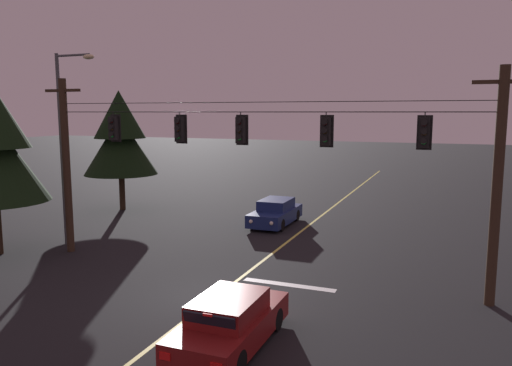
% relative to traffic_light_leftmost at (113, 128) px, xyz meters
% --- Properties ---
extents(ground_plane, '(180.00, 180.00, 0.00)m').
position_rel_traffic_light_leftmost_xyz_m(ground_plane, '(5.87, -2.70, -5.45)').
color(ground_plane, black).
extents(lane_centre_stripe, '(0.14, 60.00, 0.01)m').
position_rel_traffic_light_leftmost_xyz_m(lane_centre_stripe, '(5.87, 6.02, -5.44)').
color(lane_centre_stripe, '#D1C64C').
rests_on(lane_centre_stripe, ground).
extents(stop_bar_paint, '(3.40, 0.36, 0.01)m').
position_rel_traffic_light_leftmost_xyz_m(stop_bar_paint, '(7.77, -0.58, -5.44)').
color(stop_bar_paint, silver).
rests_on(stop_bar_paint, ground).
extents(signal_span_assembly, '(18.62, 0.32, 7.50)m').
position_rel_traffic_light_leftmost_xyz_m(signal_span_assembly, '(5.87, 0.02, -1.54)').
color(signal_span_assembly, '#38281C').
rests_on(signal_span_assembly, ground).
extents(traffic_light_leftmost, '(0.48, 0.41, 1.22)m').
position_rel_traffic_light_leftmost_xyz_m(traffic_light_leftmost, '(0.00, 0.00, 0.00)').
color(traffic_light_leftmost, black).
extents(traffic_light_left_inner, '(0.48, 0.41, 1.22)m').
position_rel_traffic_light_leftmost_xyz_m(traffic_light_left_inner, '(3.09, 0.00, 0.00)').
color(traffic_light_left_inner, black).
extents(traffic_light_centre, '(0.48, 0.41, 1.22)m').
position_rel_traffic_light_leftmost_xyz_m(traffic_light_centre, '(5.66, 0.00, 0.00)').
color(traffic_light_centre, black).
extents(traffic_light_right_inner, '(0.48, 0.41, 1.22)m').
position_rel_traffic_light_leftmost_xyz_m(traffic_light_right_inner, '(8.85, 0.00, 0.00)').
color(traffic_light_right_inner, black).
extents(traffic_light_rightmost, '(0.48, 0.41, 1.22)m').
position_rel_traffic_light_leftmost_xyz_m(traffic_light_rightmost, '(12.07, 0.00, 0.00)').
color(traffic_light_rightmost, black).
extents(car_waiting_near_lane, '(1.80, 4.33, 1.39)m').
position_rel_traffic_light_leftmost_xyz_m(car_waiting_near_lane, '(7.77, -5.62, -4.80)').
color(car_waiting_near_lane, maroon).
rests_on(car_waiting_near_lane, ground).
extents(car_oncoming_lead, '(1.80, 4.42, 1.39)m').
position_rel_traffic_light_leftmost_xyz_m(car_oncoming_lead, '(4.09, 8.37, -4.80)').
color(car_oncoming_lead, navy).
rests_on(car_oncoming_lead, ground).
extents(street_lamp_corner, '(2.11, 0.30, 8.68)m').
position_rel_traffic_light_leftmost_xyz_m(street_lamp_corner, '(-3.32, 0.93, -0.29)').
color(street_lamp_corner, '#4C4F54').
rests_on(street_lamp_corner, ground).
extents(tree_verge_near, '(4.51, 4.51, 7.42)m').
position_rel_traffic_light_leftmost_xyz_m(tree_verge_near, '(-6.29, 8.81, -0.87)').
color(tree_verge_near, '#332316').
rests_on(tree_verge_near, ground).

